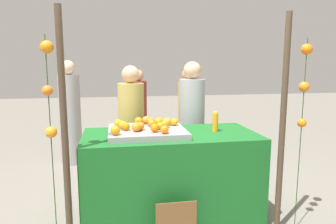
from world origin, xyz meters
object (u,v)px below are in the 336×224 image
vendor_right (192,130)px  orange_0 (126,127)px  stall_counter (170,175)px  orange_1 (123,125)px  juice_bottle (215,122)px  vendor_left (132,134)px

vendor_right → orange_0: bearing=-137.4°
stall_counter → orange_0: (-0.46, -0.05, 0.55)m
stall_counter → orange_0: bearing=-174.2°
orange_0 → orange_1: 0.07m
stall_counter → orange_1: 0.73m
juice_bottle → vendor_right: 0.79m
orange_1 → juice_bottle: 0.96m
orange_1 → vendor_left: vendor_left is taller
vendor_right → vendor_left: bearing=-178.5°
stall_counter → orange_0: 0.72m
stall_counter → orange_1: bearing=177.1°
vendor_right → orange_1: bearing=-140.9°
juice_bottle → vendor_right: bearing=94.7°
vendor_left → orange_1: bearing=-99.8°
stall_counter → vendor_left: vendor_left is taller
orange_0 → vendor_left: (0.10, 0.78, -0.26)m
orange_0 → juice_bottle: 0.94m
orange_1 → vendor_left: 0.77m
orange_1 → juice_bottle: (0.96, -0.01, 0.00)m
orange_1 → vendor_right: 1.19m
stall_counter → vendor_left: 0.87m
stall_counter → vendor_left: (-0.36, 0.74, 0.29)m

